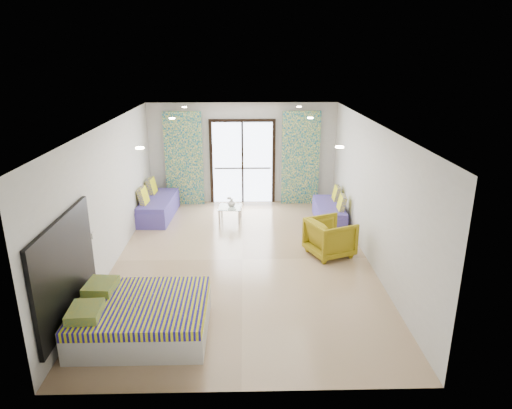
{
  "coord_description": "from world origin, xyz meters",
  "views": [
    {
      "loc": [
        0.06,
        -8.31,
        3.94
      ],
      "look_at": [
        0.27,
        0.02,
        1.15
      ],
      "focal_mm": 32.0,
      "sensor_mm": 36.0,
      "label": 1
    }
  ],
  "objects_px": {
    "daybed_right": "(330,212)",
    "armchair": "(330,236)",
    "bed": "(141,317)",
    "coffee_table": "(230,208)",
    "daybed_left": "(158,206)"
  },
  "relations": [
    {
      "from": "daybed_right",
      "to": "armchair",
      "type": "xyz_separation_m",
      "value": [
        -0.34,
        -1.9,
        0.17
      ]
    },
    {
      "from": "bed",
      "to": "armchair",
      "type": "xyz_separation_m",
      "value": [
        3.25,
        2.66,
        0.15
      ]
    },
    {
      "from": "daybed_right",
      "to": "coffee_table",
      "type": "relative_size",
      "value": 2.6
    },
    {
      "from": "daybed_left",
      "to": "coffee_table",
      "type": "xyz_separation_m",
      "value": [
        1.81,
        -0.33,
        0.04
      ]
    },
    {
      "from": "daybed_right",
      "to": "bed",
      "type": "bearing_deg",
      "value": -126.48
    },
    {
      "from": "bed",
      "to": "armchair",
      "type": "bearing_deg",
      "value": 39.32
    },
    {
      "from": "coffee_table",
      "to": "armchair",
      "type": "bearing_deg",
      "value": -44.21
    },
    {
      "from": "coffee_table",
      "to": "daybed_right",
      "type": "bearing_deg",
      "value": -2.98
    },
    {
      "from": "bed",
      "to": "daybed_right",
      "type": "relative_size",
      "value": 1.15
    },
    {
      "from": "bed",
      "to": "daybed_left",
      "type": "relative_size",
      "value": 1.02
    },
    {
      "from": "bed",
      "to": "daybed_right",
      "type": "height_order",
      "value": "daybed_right"
    },
    {
      "from": "daybed_right",
      "to": "armchair",
      "type": "relative_size",
      "value": 1.95
    },
    {
      "from": "daybed_left",
      "to": "armchair",
      "type": "relative_size",
      "value": 2.19
    },
    {
      "from": "daybed_left",
      "to": "bed",
      "type": "bearing_deg",
      "value": -79.74
    },
    {
      "from": "daybed_left",
      "to": "daybed_right",
      "type": "relative_size",
      "value": 1.12
    }
  ]
}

